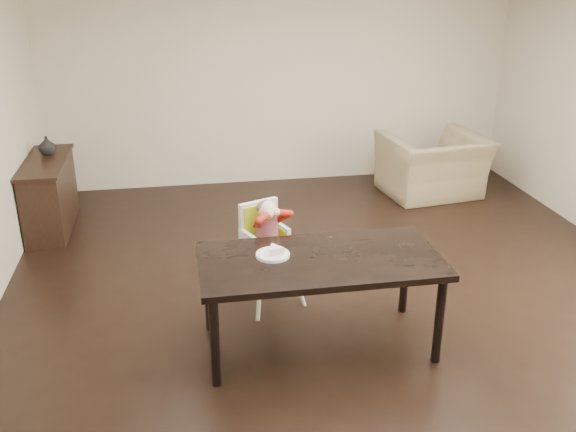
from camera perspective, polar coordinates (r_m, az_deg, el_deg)
The scene contains 8 objects.
ground at distance 5.60m, azimuth 5.48°, elevation -8.28°, with size 7.00×7.00×0.00m, color black.
room_walls at distance 4.93m, azimuth 6.28°, elevation 10.65°, with size 6.02×7.02×2.71m.
dining_table at distance 4.80m, azimuth 2.85°, elevation -4.60°, with size 1.80×0.90×0.75m.
high_chair at distance 5.42m, azimuth -2.01°, elevation -1.31°, with size 0.52×0.52×0.95m.
plate at distance 4.78m, azimuth -1.28°, elevation -3.30°, with size 0.30×0.30×0.07m.
armchair at distance 8.21m, azimuth 12.82°, elevation 5.27°, with size 1.18×0.77×1.03m, color tan.
sideboard at distance 7.48m, azimuth -20.42°, elevation 1.79°, with size 0.44×1.26×0.79m.
vase at distance 7.56m, azimuth -20.64°, elevation 5.86°, with size 0.19×0.20×0.19m, color #99999E.
Camera 1 is at (-1.36, -4.63, 2.84)m, focal length 40.00 mm.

